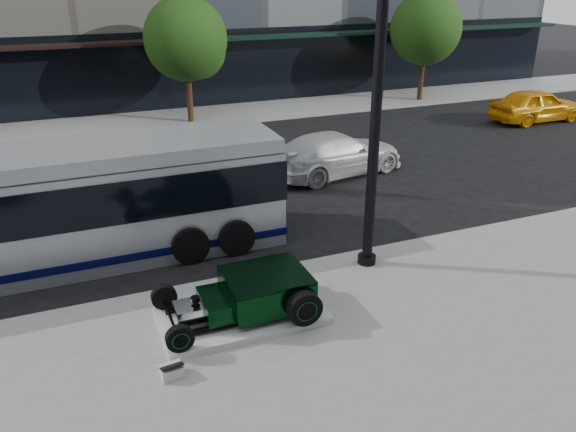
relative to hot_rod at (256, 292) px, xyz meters
name	(u,v)px	position (x,y,z in m)	size (l,w,h in m)	color
ground	(263,235)	(1.52, 3.85, -0.70)	(120.00, 120.00, 0.00)	black
sidewalk_far	(167,120)	(1.52, 17.85, -0.64)	(70.00, 4.00, 0.12)	gray
street_trees	(188,42)	(2.66, 16.92, 3.07)	(29.80, 3.80, 5.70)	black
display_plinth	(242,315)	(-0.33, 0.00, -0.50)	(3.40, 1.80, 0.15)	silver
hot_rod	(256,292)	(0.00, 0.00, 0.00)	(3.22, 2.00, 0.81)	black
info_plaque	(172,371)	(-2.06, -1.27, -0.45)	(0.43, 0.34, 0.31)	silver
lamppost	(376,112)	(3.30, 1.17, 3.22)	(0.45, 0.45, 8.21)	black
transit_bus	(38,210)	(-4.09, 4.34, 0.79)	(12.12, 2.88, 2.92)	#B1B5BC
white_sedan	(336,154)	(5.73, 7.75, 0.06)	(2.11, 5.20, 1.51)	silver
yellow_taxi	(536,105)	(18.17, 10.97, 0.10)	(1.88, 4.68, 1.60)	#F3A10B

